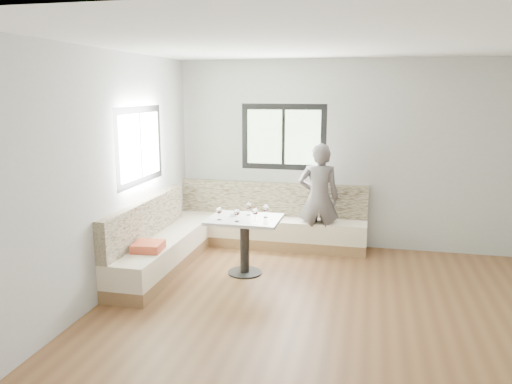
% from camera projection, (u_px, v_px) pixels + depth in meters
% --- Properties ---
extents(room, '(5.01, 5.01, 2.81)m').
position_uv_depth(room, '(322.00, 183.00, 5.12)').
color(room, brown).
rests_on(room, ground).
extents(banquette, '(2.90, 2.80, 0.95)m').
position_uv_depth(banquette, '(225.00, 233.00, 7.15)').
color(banquette, '#9A6F45').
rests_on(banquette, ground).
extents(table, '(0.91, 0.71, 0.75)m').
position_uv_depth(table, '(245.00, 232.00, 6.41)').
color(table, black).
rests_on(table, ground).
extents(person, '(0.63, 0.46, 1.61)m').
position_uv_depth(person, '(319.00, 198.00, 7.24)').
color(person, '#5E5657').
rests_on(person, ground).
extents(olive_ramekin, '(0.09, 0.09, 0.04)m').
position_uv_depth(olive_ramekin, '(234.00, 215.00, 6.46)').
color(olive_ramekin, white).
rests_on(olive_ramekin, table).
extents(wine_glass_a, '(0.08, 0.08, 0.17)m').
position_uv_depth(wine_glass_a, '(219.00, 211.00, 6.25)').
color(wine_glass_a, white).
rests_on(wine_glass_a, table).
extents(wine_glass_b, '(0.08, 0.08, 0.17)m').
position_uv_depth(wine_glass_b, '(237.00, 212.00, 6.17)').
color(wine_glass_b, white).
rests_on(wine_glass_b, table).
extents(wine_glass_c, '(0.08, 0.08, 0.17)m').
position_uv_depth(wine_glass_c, '(255.00, 212.00, 6.20)').
color(wine_glass_c, white).
rests_on(wine_glass_c, table).
extents(wine_glass_d, '(0.08, 0.08, 0.17)m').
position_uv_depth(wine_glass_d, '(248.00, 206.00, 6.48)').
color(wine_glass_d, white).
rests_on(wine_glass_d, table).
extents(wine_glass_e, '(0.08, 0.08, 0.17)m').
position_uv_depth(wine_glass_e, '(266.00, 208.00, 6.37)').
color(wine_glass_e, white).
rests_on(wine_glass_e, table).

